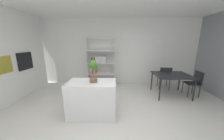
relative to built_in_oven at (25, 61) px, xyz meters
The scene contains 9 objects.
ground_plane 3.48m from the built_in_oven, 23.82° to the right, with size 10.16×10.16×0.00m, color silver.
back_partition 3.27m from the built_in_oven, 24.27° to the left, with size 7.38×0.06×2.84m, color white.
built_in_oven is the anchor object (origin of this frame).
kitchen_island 2.87m from the built_in_oven, 24.31° to the right, with size 1.18×0.65×0.90m, color white.
potted_plant_on_island 2.82m from the built_in_oven, 24.21° to the right, with size 0.22×0.22×0.54m.
open_bookshelf 2.64m from the built_in_oven, 22.79° to the left, with size 1.19×0.37×2.02m.
dining_table 5.08m from the built_in_oven, ahead, with size 1.19×0.99×0.76m.
dining_chair_window_side 5.90m from the built_in_oven, ahead, with size 0.43×0.42×0.88m.
dining_chair_far 5.12m from the built_in_oven, ahead, with size 0.49×0.50×0.91m.
Camera 1 is at (0.13, -2.43, 1.82)m, focal length 18.20 mm.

